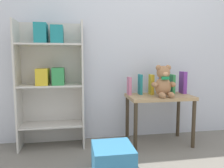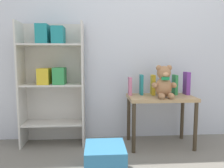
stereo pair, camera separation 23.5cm
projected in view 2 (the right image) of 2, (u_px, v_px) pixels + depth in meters
name	position (u px, v px, depth m)	size (l,w,h in m)	color
wall_back	(139.00, 33.00, 2.58)	(4.80, 0.06, 2.50)	silver
bookshelf_side	(53.00, 75.00, 2.41)	(0.68, 0.29, 1.34)	beige
display_table	(160.00, 104.00, 2.37)	(0.70, 0.41, 0.55)	tan
teddy_bear	(164.00, 83.00, 2.25)	(0.26, 0.23, 0.34)	#A8754C
book_standing_pink	(130.00, 86.00, 2.42)	(0.03, 0.11, 0.20)	#D17093
book_standing_teal	(141.00, 85.00, 2.43)	(0.03, 0.11, 0.23)	teal
book_standing_yellow	(153.00, 85.00, 2.43)	(0.04, 0.11, 0.22)	gold
book_standing_blue	(164.00, 85.00, 2.45)	(0.03, 0.12, 0.22)	#2D51B7
book_standing_green	(175.00, 85.00, 2.47)	(0.03, 0.14, 0.22)	#33934C
book_standing_purple	(187.00, 83.00, 2.45)	(0.04, 0.12, 0.25)	purple
storage_bin	(105.00, 160.00, 1.80)	(0.33, 0.35, 0.24)	teal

